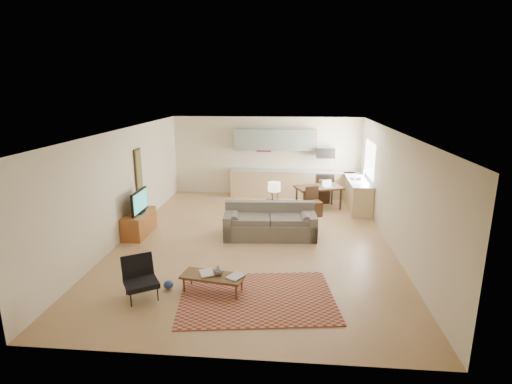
# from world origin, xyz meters

# --- Properties ---
(room) EXTENTS (9.00, 9.00, 9.00)m
(room) POSITION_xyz_m (0.00, 0.00, 1.35)
(room) COLOR #A57B4F
(room) RESTS_ON ground
(kitchen_counter_back) EXTENTS (4.26, 0.64, 0.92)m
(kitchen_counter_back) POSITION_xyz_m (0.90, 4.18, 0.46)
(kitchen_counter_back) COLOR tan
(kitchen_counter_back) RESTS_ON ground
(kitchen_counter_right) EXTENTS (0.64, 2.26, 0.92)m
(kitchen_counter_right) POSITION_xyz_m (2.93, 3.00, 0.46)
(kitchen_counter_right) COLOR tan
(kitchen_counter_right) RESTS_ON ground
(kitchen_range) EXTENTS (0.62, 0.62, 0.90)m
(kitchen_range) POSITION_xyz_m (2.00, 4.18, 0.45)
(kitchen_range) COLOR #A5A8AD
(kitchen_range) RESTS_ON ground
(kitchen_microwave) EXTENTS (0.62, 0.40, 0.35)m
(kitchen_microwave) POSITION_xyz_m (2.00, 4.20, 1.55)
(kitchen_microwave) COLOR #A5A8AD
(kitchen_microwave) RESTS_ON room
(upper_cabinets) EXTENTS (2.80, 0.34, 0.70)m
(upper_cabinets) POSITION_xyz_m (0.30, 4.33, 1.95)
(upper_cabinets) COLOR gray
(upper_cabinets) RESTS_ON room
(window_right) EXTENTS (0.02, 1.40, 1.05)m
(window_right) POSITION_xyz_m (3.23, 3.00, 1.55)
(window_right) COLOR white
(window_right) RESTS_ON room
(wall_art_left) EXTENTS (0.06, 0.42, 1.10)m
(wall_art_left) POSITION_xyz_m (-3.21, 0.90, 1.55)
(wall_art_left) COLOR olive
(wall_art_left) RESTS_ON room
(triptych) EXTENTS (1.70, 0.04, 0.50)m
(triptych) POSITION_xyz_m (-0.10, 4.47, 1.75)
(triptych) COLOR #FDE6C6
(triptych) RESTS_ON room
(rug) EXTENTS (2.97, 2.25, 0.02)m
(rug) POSITION_xyz_m (0.29, -2.83, 0.01)
(rug) COLOR maroon
(rug) RESTS_ON floor
(sofa) EXTENTS (2.46, 1.21, 0.83)m
(sofa) POSITION_xyz_m (0.36, 0.24, 0.42)
(sofa) COLOR #5E574C
(sofa) RESTS_ON floor
(coffee_table) EXTENTS (1.21, 0.65, 0.35)m
(coffee_table) POSITION_xyz_m (-0.53, -2.68, 0.17)
(coffee_table) COLOR #4E351A
(coffee_table) RESTS_ON floor
(book_a) EXTENTS (0.47, 0.50, 0.03)m
(book_a) POSITION_xyz_m (-0.77, -2.68, 0.36)
(book_a) COLOR maroon
(book_a) RESTS_ON coffee_table
(book_b) EXTENTS (0.54, 0.55, 0.03)m
(book_b) POSITION_xyz_m (-0.20, -2.64, 0.36)
(book_b) COLOR navy
(book_b) RESTS_ON coffee_table
(vase) EXTENTS (0.26, 0.26, 0.18)m
(vase) POSITION_xyz_m (-0.43, -2.65, 0.44)
(vase) COLOR black
(vase) RESTS_ON coffee_table
(armchair) EXTENTS (0.89, 0.89, 0.74)m
(armchair) POSITION_xyz_m (-1.77, -2.99, 0.37)
(armchair) COLOR black
(armchair) RESTS_ON floor
(tv_credenza) EXTENTS (0.49, 1.27, 0.58)m
(tv_credenza) POSITION_xyz_m (-2.99, 0.12, 0.29)
(tv_credenza) COLOR brown
(tv_credenza) RESTS_ON floor
(tv) EXTENTS (0.10, 0.97, 0.58)m
(tv) POSITION_xyz_m (-2.94, 0.12, 0.88)
(tv) COLOR black
(tv) RESTS_ON tv_credenza
(console_table) EXTENTS (0.70, 0.59, 0.69)m
(console_table) POSITION_xyz_m (0.42, 1.08, 0.34)
(console_table) COLOR #332214
(console_table) RESTS_ON floor
(table_lamp) EXTENTS (0.42, 0.42, 0.55)m
(table_lamp) POSITION_xyz_m (0.42, 1.08, 0.96)
(table_lamp) COLOR beige
(table_lamp) RESTS_ON console_table
(dining_table) EXTENTS (1.59, 1.25, 0.71)m
(dining_table) POSITION_xyz_m (1.72, 2.80, 0.35)
(dining_table) COLOR #332214
(dining_table) RESTS_ON floor
(dining_chair_near) EXTENTS (0.53, 0.54, 0.85)m
(dining_chair_near) POSITION_xyz_m (1.55, 2.08, 0.43)
(dining_chair_near) COLOR #332214
(dining_chair_near) RESTS_ON floor
(dining_chair_far) EXTENTS (0.49, 0.51, 0.83)m
(dining_chair_far) POSITION_xyz_m (1.90, 3.52, 0.41)
(dining_chair_far) COLOR #332214
(dining_chair_far) RESTS_ON floor
(laptop) EXTENTS (0.36, 0.32, 0.22)m
(laptop) POSITION_xyz_m (2.00, 2.71, 0.82)
(laptop) COLOR #A5A8AD
(laptop) RESTS_ON dining_table
(soap_bottle) EXTENTS (0.12, 0.12, 0.19)m
(soap_bottle) POSITION_xyz_m (2.83, 3.01, 1.02)
(soap_bottle) COLOR #FDE6C6
(soap_bottle) RESTS_ON kitchen_counter_right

